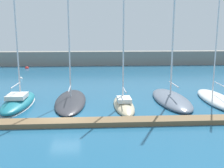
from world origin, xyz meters
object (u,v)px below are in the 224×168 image
(sailboat_teal_third, at_px, (19,101))
(sailboat_sand_fifth, at_px, (124,104))
(sailboat_charcoal_fourth, at_px, (71,100))
(sailboat_white_seventh, at_px, (216,99))
(sailboat_slate_sixth, at_px, (171,98))
(mooring_buoy_red, at_px, (27,68))
(mooring_buoy_white, at_px, (21,79))

(sailboat_teal_third, xyz_separation_m, sailboat_sand_fifth, (10.35, -1.00, -0.20))
(sailboat_charcoal_fourth, height_order, sailboat_white_seventh, sailboat_charcoal_fourth)
(sailboat_charcoal_fourth, xyz_separation_m, sailboat_slate_sixth, (10.54, -0.23, 0.09))
(sailboat_sand_fifth, bearing_deg, sailboat_teal_third, 83.57)
(sailboat_teal_third, distance_m, sailboat_charcoal_fourth, 5.13)
(sailboat_teal_third, bearing_deg, sailboat_charcoal_fourth, -77.97)
(sailboat_charcoal_fourth, distance_m, sailboat_white_seventh, 15.27)
(mooring_buoy_red, bearing_deg, sailboat_white_seventh, -46.03)
(sailboat_charcoal_fourth, relative_size, mooring_buoy_white, 28.61)
(sailboat_teal_third, relative_size, sailboat_white_seventh, 1.07)
(sailboat_slate_sixth, distance_m, mooring_buoy_red, 34.67)
(sailboat_slate_sixth, bearing_deg, sailboat_white_seventh, -95.54)
(sailboat_sand_fifth, distance_m, mooring_buoy_red, 33.22)
(mooring_buoy_white, height_order, mooring_buoy_red, mooring_buoy_red)
(sailboat_teal_third, xyz_separation_m, sailboat_slate_sixth, (15.56, 0.80, -0.14))
(sailboat_teal_third, height_order, mooring_buoy_red, sailboat_teal_third)
(sailboat_sand_fifth, height_order, sailboat_white_seventh, sailboat_white_seventh)
(sailboat_teal_third, distance_m, sailboat_slate_sixth, 15.58)
(mooring_buoy_white, bearing_deg, sailboat_sand_fifth, -49.12)
(mooring_buoy_white, distance_m, mooring_buoy_red, 12.32)
(mooring_buoy_white, bearing_deg, sailboat_slate_sixth, -37.14)
(sailboat_teal_third, distance_m, sailboat_sand_fifth, 10.40)
(sailboat_teal_third, distance_m, mooring_buoy_white, 16.21)
(sailboat_charcoal_fourth, xyz_separation_m, mooring_buoy_red, (-11.19, 26.79, -0.21))
(sailboat_teal_third, bearing_deg, sailboat_slate_sixth, -86.57)
(sailboat_charcoal_fourth, bearing_deg, sailboat_teal_third, 100.03)
(sailboat_slate_sixth, relative_size, sailboat_white_seventh, 1.15)
(sailboat_sand_fifth, bearing_deg, sailboat_slate_sixth, -71.82)
(sailboat_sand_fifth, distance_m, mooring_buoy_white, 22.06)
(sailboat_charcoal_fourth, height_order, mooring_buoy_red, sailboat_charcoal_fourth)
(sailboat_sand_fifth, bearing_deg, sailboat_charcoal_fourth, 68.26)
(mooring_buoy_red, bearing_deg, sailboat_charcoal_fourth, -67.32)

